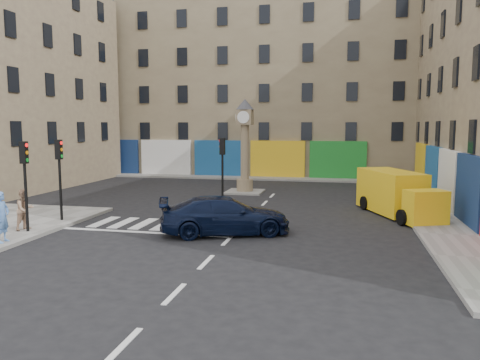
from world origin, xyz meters
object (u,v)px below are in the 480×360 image
(pedestrian_blue, at_px, (2,217))
(pedestrian_tan, at_px, (25,210))
(yellow_van, at_px, (396,194))
(navy_sedan, at_px, (225,215))
(traffic_light_left_far, at_px, (59,167))
(traffic_light_island, at_px, (222,161))
(clock_pillar, at_px, (245,140))
(traffic_light_left_near, at_px, (25,172))

(pedestrian_blue, xyz_separation_m, pedestrian_tan, (-0.56, 2.03, -0.10))
(yellow_van, bearing_deg, navy_sedan, -163.62)
(traffic_light_left_far, distance_m, yellow_van, 16.27)
(navy_sedan, bearing_deg, traffic_light_island, -5.59)
(clock_pillar, height_order, navy_sedan, clock_pillar)
(navy_sedan, relative_size, pedestrian_tan, 3.13)
(navy_sedan, relative_size, yellow_van, 0.86)
(traffic_light_left_near, bearing_deg, pedestrian_tan, 139.60)
(traffic_light_left_far, height_order, yellow_van, traffic_light_left_far)
(pedestrian_blue, bearing_deg, navy_sedan, -71.18)
(navy_sedan, xyz_separation_m, yellow_van, (7.40, 5.76, 0.31))
(pedestrian_tan, bearing_deg, traffic_light_island, -28.00)
(traffic_light_left_far, distance_m, traffic_light_island, 8.30)
(clock_pillar, bearing_deg, pedestrian_tan, -115.82)
(navy_sedan, bearing_deg, yellow_van, -73.03)
(traffic_light_island, xyz_separation_m, navy_sedan, (1.62, -5.92, -1.81))
(traffic_light_island, bearing_deg, pedestrian_blue, -122.00)
(pedestrian_blue, bearing_deg, traffic_light_left_far, -2.88)
(pedestrian_blue, bearing_deg, traffic_light_island, -38.97)
(pedestrian_blue, bearing_deg, clock_pillar, -28.01)
(navy_sedan, bearing_deg, pedestrian_tan, 80.53)
(yellow_van, height_order, pedestrian_blue, yellow_van)
(pedestrian_blue, bearing_deg, yellow_van, -64.82)
(clock_pillar, relative_size, pedestrian_tan, 3.56)
(clock_pillar, distance_m, navy_sedan, 12.34)
(traffic_light_left_far, bearing_deg, pedestrian_blue, -85.91)
(yellow_van, bearing_deg, traffic_light_left_near, -175.00)
(yellow_van, xyz_separation_m, pedestrian_blue, (-15.02, -9.44, 0.03))
(traffic_light_island, bearing_deg, traffic_light_left_far, -139.40)
(pedestrian_tan, bearing_deg, navy_sedan, -65.65)
(traffic_light_left_near, distance_m, traffic_light_left_far, 2.40)
(traffic_light_island, distance_m, navy_sedan, 6.40)
(traffic_light_left_near, relative_size, traffic_light_island, 1.00)
(traffic_light_island, distance_m, clock_pillar, 6.07)
(clock_pillar, bearing_deg, yellow_van, -34.31)
(traffic_light_left_far, relative_size, traffic_light_island, 1.00)
(traffic_light_left_near, height_order, clock_pillar, clock_pillar)
(navy_sedan, xyz_separation_m, pedestrian_blue, (-7.62, -3.68, 0.33))
(traffic_light_left_far, xyz_separation_m, yellow_van, (15.32, 5.24, -1.54))
(traffic_light_left_far, bearing_deg, clock_pillar, 61.06)
(traffic_light_left_near, height_order, navy_sedan, traffic_light_left_near)
(clock_pillar, bearing_deg, navy_sedan, -82.25)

